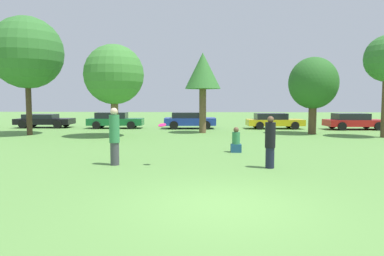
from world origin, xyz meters
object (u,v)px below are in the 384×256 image
Objects in this scene: tree_1 at (114,75)px; person_catcher at (270,142)px; tree_3 at (313,84)px; person_thrower at (114,136)px; bystander_sitting at (236,142)px; parked_car_blue at (189,120)px; tree_2 at (203,72)px; parked_car_green at (115,120)px; frisbee at (162,125)px; parked_car_black at (44,120)px; parked_car_yellow at (273,121)px; tree_0 at (27,53)px; parked_car_red at (353,121)px.

person_catcher is at bearing -51.22° from tree_1.
person_catcher is 13.23m from tree_3.
bystander_sitting is at bearing 39.34° from person_thrower.
person_catcher is 16.55m from parked_car_blue.
tree_2 reaches higher than parked_car_green.
person_catcher is at bearing -80.53° from parked_car_blue.
frisbee is at bearing 0.74° from person_thrower.
frisbee is 20.24m from parked_car_black.
parked_car_yellow is at bearing -97.49° from person_catcher.
tree_0 is at bearing 132.50° from person_thrower.
parked_car_blue is at bearing -4.86° from parked_car_black.
tree_1 is 8.32m from parked_car_blue.
tree_0 is at bearing 134.28° from frisbee.
tree_1 is 1.37× the size of parked_car_blue.
tree_1 is 1.03× the size of tree_2.
tree_0 is at bearing -74.94° from parked_car_black.
parked_car_green is at bearing 124.53° from bystander_sitting.
tree_0 reaches higher than parked_car_yellow.
person_thrower reaches higher than parked_car_yellow.
frisbee is 0.06× the size of parked_car_red.
tree_2 is 1.08× the size of tree_3.
person_thrower is 15.67m from tree_3.
frisbee is at bearing -66.10° from tree_1.
tree_3 is 9.74m from parked_car_blue.
person_catcher is 0.38× the size of parked_car_yellow.
person_thrower is at bearing -135.65° from parked_car_red.
person_catcher is 18.21m from parked_car_red.
tree_3 reaches higher than bystander_sitting.
person_thrower reaches higher than frisbee.
frisbee is 0.07× the size of parked_car_blue.
person_thrower is 12.86m from tree_2.
tree_2 is at bearing 84.63° from frisbee.
parked_car_black is 1.02× the size of parked_car_yellow.
tree_2 reaches higher than parked_car_blue.
tree_2 is 5.18m from parked_car_blue.
person_catcher is 0.39× the size of parked_car_green.
person_catcher reaches higher than parked_car_blue.
parked_car_red reaches higher than bystander_sitting.
tree_0 reaches higher than parked_car_red.
parked_car_green is at bearing 152.52° from tree_2.
tree_1 is at bearing -77.73° from parked_car_green.
person_thrower is 10.10m from tree_1.
person_catcher is at bearing -62.43° from parked_car_green.
bystander_sitting is 0.19× the size of tree_1.
parked_car_blue is at bearing 57.05° from tree_1.
parked_car_yellow is at bearing 19.64° from tree_0.
tree_0 is 1.65× the size of parked_car_black.
parked_car_blue reaches higher than parked_car_red.
frisbee reaches higher than parked_car_black.
parked_car_red is (24.57, -0.74, 0.04)m from parked_car_black.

